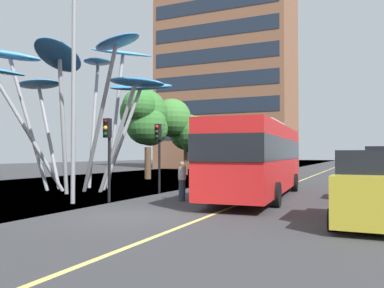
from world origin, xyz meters
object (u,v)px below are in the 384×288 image
(pedestrian, at_px, (182,181))
(car_parked_near, at_px, (371,190))
(traffic_light_kerb_near, at_px, (108,142))
(red_bus, at_px, (258,156))
(traffic_light_kerb_far, at_px, (158,143))
(street_lamp, at_px, (80,67))
(car_parked_far, at_px, (381,170))
(leaf_sculpture, at_px, (82,76))

(pedestrian, bearing_deg, car_parked_near, -22.07)
(car_parked_near, bearing_deg, pedestrian, 157.93)
(traffic_light_kerb_near, bearing_deg, pedestrian, 34.74)
(red_bus, xyz_separation_m, traffic_light_kerb_far, (-5.17, -0.29, 0.64))
(traffic_light_kerb_near, relative_size, street_lamp, 0.39)
(car_parked_far, xyz_separation_m, pedestrian, (-7.92, -10.56, -0.24))
(traffic_light_kerb_near, height_order, traffic_light_kerb_far, traffic_light_kerb_far)
(leaf_sculpture, bearing_deg, red_bus, 6.32)
(car_parked_far, bearing_deg, pedestrian, -126.86)
(traffic_light_kerb_far, relative_size, pedestrian, 2.09)
(car_parked_near, bearing_deg, street_lamp, 177.89)
(red_bus, height_order, pedestrian, red_bus)
(traffic_light_kerb_far, xyz_separation_m, car_parked_near, (9.96, -5.51, -1.57))
(car_parked_near, xyz_separation_m, street_lamp, (-10.74, 0.40, 4.54))
(traffic_light_kerb_far, bearing_deg, car_parked_far, 37.51)
(leaf_sculpture, height_order, car_parked_far, leaf_sculpture)
(red_bus, height_order, street_lamp, street_lamp)
(traffic_light_kerb_near, relative_size, pedestrian, 2.06)
(leaf_sculpture, xyz_separation_m, traffic_light_kerb_far, (4.33, 0.76, -3.66))
(car_parked_far, relative_size, street_lamp, 0.44)
(street_lamp, bearing_deg, traffic_light_kerb_near, 46.42)
(leaf_sculpture, bearing_deg, car_parked_far, 30.74)
(street_lamp, bearing_deg, traffic_light_kerb_far, 81.32)
(car_parked_near, relative_size, street_lamp, 0.49)
(leaf_sculpture, distance_m, street_lamp, 5.66)
(traffic_light_kerb_far, height_order, car_parked_far, traffic_light_kerb_far)
(traffic_light_kerb_near, bearing_deg, red_bus, 41.55)
(traffic_light_kerb_near, distance_m, pedestrian, 3.55)
(street_lamp, height_order, pedestrian, street_lamp)
(car_parked_far, relative_size, pedestrian, 2.28)
(car_parked_far, bearing_deg, red_bus, -124.41)
(leaf_sculpture, xyz_separation_m, street_lamp, (3.55, -4.35, -0.69))
(car_parked_far, bearing_deg, traffic_light_kerb_near, -130.35)
(red_bus, xyz_separation_m, leaf_sculpture, (-9.50, -1.05, 4.30))
(red_bus, distance_m, traffic_light_kerb_far, 5.22)
(pedestrian, bearing_deg, traffic_light_kerb_far, 135.60)
(traffic_light_kerb_near, xyz_separation_m, traffic_light_kerb_far, (0.00, 4.30, 0.04))
(red_bus, relative_size, car_parked_near, 2.71)
(car_parked_far, distance_m, street_lamp, 17.89)
(car_parked_near, relative_size, car_parked_far, 1.12)
(traffic_light_kerb_far, bearing_deg, leaf_sculpture, -170.05)
(red_bus, relative_size, traffic_light_kerb_far, 3.31)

